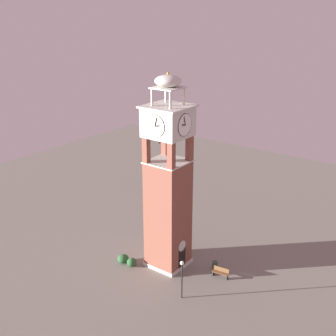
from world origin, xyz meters
TOP-DOWN VIEW (x-y plane):
  - ground at (0.00, 0.00)m, footprint 80.00×80.00m
  - clock_tower at (0.00, -0.00)m, footprint 3.98×3.98m
  - park_bench at (1.13, -5.39)m, footprint 0.63×1.64m
  - lamp_post at (-3.75, -4.33)m, footprint 0.36×0.36m
  - trash_bin at (1.99, -4.24)m, footprint 0.52×0.52m
  - shrub_near_entry at (-2.56, 3.70)m, footprint 1.12×1.12m
  - shrub_left_of_tower at (-2.53, 2.58)m, footprint 0.96×0.96m

SIDE VIEW (x-z plane):
  - ground at x=0.00m, z-range 0.00..0.00m
  - trash_bin at x=1.99m, z-range 0.00..0.80m
  - shrub_left_of_tower at x=-2.53m, z-range 0.00..0.84m
  - shrub_near_entry at x=-2.56m, z-range 0.00..0.84m
  - park_bench at x=1.13m, z-range 0.01..0.96m
  - lamp_post at x=-3.75m, z-range 0.73..4.44m
  - clock_tower at x=0.00m, z-range -1.54..17.38m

